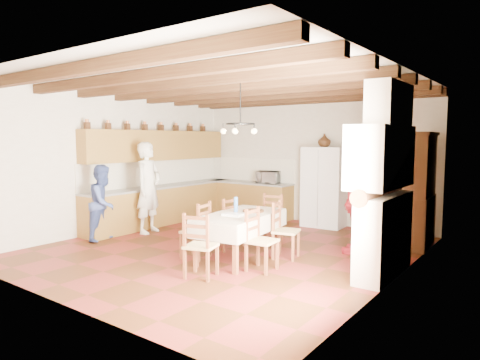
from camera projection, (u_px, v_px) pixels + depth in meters
name	position (u px, v px, depth m)	size (l,w,h in m)	color
floor	(226.00, 249.00, 7.82)	(6.00, 6.50, 0.02)	#4E2611
ceiling	(225.00, 82.00, 7.53)	(6.00, 6.50, 0.02)	silver
wall_back	(309.00, 160.00, 10.29)	(6.00, 0.02, 3.00)	beige
wall_front	(55.00, 182.00, 5.06)	(6.00, 0.02, 3.00)	beige
wall_left	(119.00, 162.00, 9.45)	(0.02, 6.50, 3.00)	beige
wall_right	(397.00, 176.00, 5.90)	(0.02, 6.50, 3.00)	beige
ceiling_beams	(225.00, 87.00, 7.54)	(6.00, 6.30, 0.16)	#34180D
lower_cabinets_left	(164.00, 205.00, 10.21)	(0.60, 4.30, 0.86)	brown
lower_cabinets_back	(249.00, 200.00, 11.06)	(2.30, 0.60, 0.86)	brown
countertop_left	(164.00, 186.00, 10.17)	(0.62, 4.30, 0.04)	slate
countertop_back	(249.00, 183.00, 11.01)	(2.34, 0.62, 0.04)	slate
backsplash_left	(156.00, 172.00, 10.31)	(0.03, 4.30, 0.60)	white
backsplash_back	(256.00, 170.00, 11.21)	(2.30, 0.03, 0.60)	white
upper_cabinets	(160.00, 145.00, 10.15)	(0.35, 4.20, 0.70)	brown
fireplace	(380.00, 181.00, 6.24)	(0.56, 1.60, 2.80)	silver
wall_picture	(373.00, 146.00, 9.31)	(0.34, 0.03, 0.42)	#311F17
refrigerator	(325.00, 187.00, 9.80)	(0.91, 0.75, 1.82)	white
hutch	(418.00, 190.00, 7.93)	(0.49, 1.17, 2.13)	#381D0D
dining_table	(240.00, 219.00, 7.13)	(1.08, 1.83, 0.76)	silver
chandelier	(240.00, 124.00, 6.98)	(0.47, 0.47, 0.03)	black
chair_left_near	(196.00, 230.00, 7.18)	(0.42, 0.40, 0.96)	brown
chair_left_far	(223.00, 223.00, 7.77)	(0.42, 0.40, 0.96)	brown
chair_right_near	(262.00, 240.00, 6.49)	(0.42, 0.40, 0.96)	brown
chair_right_far	(286.00, 230.00, 7.18)	(0.42, 0.40, 0.96)	brown
chair_end_near	(201.00, 245.00, 6.19)	(0.42, 0.40, 0.96)	brown
chair_end_far	(269.00, 220.00, 8.11)	(0.42, 0.40, 0.96)	brown
person_man	(149.00, 188.00, 9.10)	(0.71, 0.46, 1.94)	white
person_woman_blue	(104.00, 203.00, 8.43)	(0.73, 0.57, 1.50)	#40549A
person_woman_red	(357.00, 202.00, 7.47)	(1.06, 0.44, 1.80)	red
microwave	(268.00, 177.00, 10.66)	(0.54, 0.37, 0.30)	silver
fridge_vase	(324.00, 140.00, 9.73)	(0.29, 0.29, 0.30)	#381D0D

